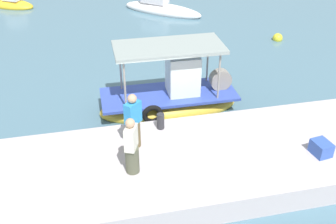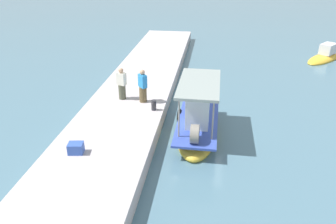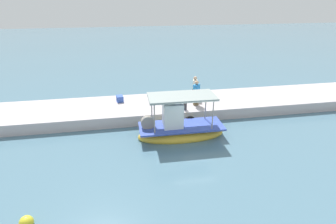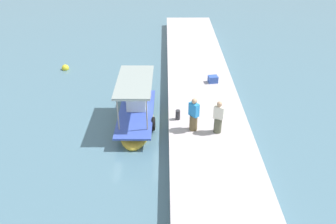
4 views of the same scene
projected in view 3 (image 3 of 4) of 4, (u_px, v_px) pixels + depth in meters
ground_plane at (192, 136)px, 16.23m from camera, size 120.00×120.00×0.00m
dock_quay at (179, 106)px, 19.56m from camera, size 36.00×4.06×0.74m
main_fishing_boat at (179, 129)px, 15.99m from camera, size 5.16×1.99×2.93m
fisherman_near_bollard at (195, 89)px, 19.60m from camera, size 0.49×0.54×1.69m
fisherman_by_crate at (196, 94)px, 18.51m from camera, size 0.55×0.54×1.73m
mooring_bollard at (185, 106)px, 17.92m from camera, size 0.24×0.24×0.52m
cargo_crate at (120, 99)px, 19.33m from camera, size 0.53×0.63×0.42m
marker_buoy at (26, 222)px, 9.96m from camera, size 0.51×0.51×0.51m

